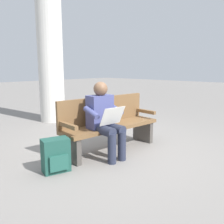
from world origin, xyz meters
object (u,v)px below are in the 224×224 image
object	(u,v)px
person_seated	(105,118)
backpack	(56,156)
support_pillar	(50,55)
bench_near	(109,123)

from	to	relation	value
person_seated	backpack	world-z (taller)	person_seated
support_pillar	backpack	bearing A→B (deg)	57.65
person_seated	bench_near	bearing A→B (deg)	-140.72
bench_near	person_seated	xyz separation A→B (m)	(0.30, 0.21, 0.17)
person_seated	backpack	distance (m)	0.94
bench_near	person_seated	world-z (taller)	person_seated
bench_near	person_seated	size ratio (longest dim) A/B	1.56
backpack	support_pillar	size ratio (longest dim) A/B	0.13
bench_near	backpack	xyz separation A→B (m)	(1.15, 0.13, -0.23)
support_pillar	person_seated	bearing A→B (deg)	72.27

